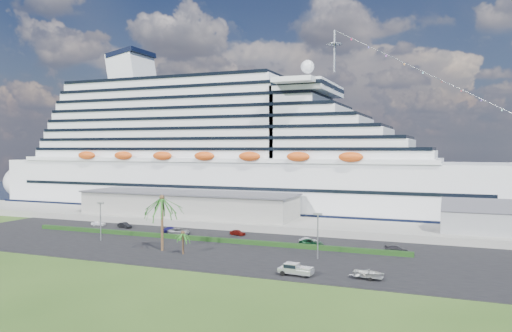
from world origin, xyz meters
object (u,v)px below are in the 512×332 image
at_px(cruise_ship, 235,159).
at_px(parked_car_3, 172,230).
at_px(pickup_truck, 295,269).
at_px(boat_trailer, 369,273).

xyz_separation_m(cruise_ship, parked_car_3, (2.31, -41.38, -15.88)).
xyz_separation_m(parked_car_3, pickup_truck, (38.96, -27.33, 0.36)).
distance_m(parked_car_3, boat_trailer, 56.20).
distance_m(cruise_ship, boat_trailer, 86.42).
height_order(parked_car_3, boat_trailer, boat_trailer).
bearing_deg(cruise_ship, boat_trailer, -51.98).
height_order(parked_car_3, pickup_truck, pickup_truck).
distance_m(cruise_ship, parked_car_3, 44.39).
relative_size(cruise_ship, pickup_truck, 34.60).
distance_m(cruise_ship, pickup_truck, 81.64).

